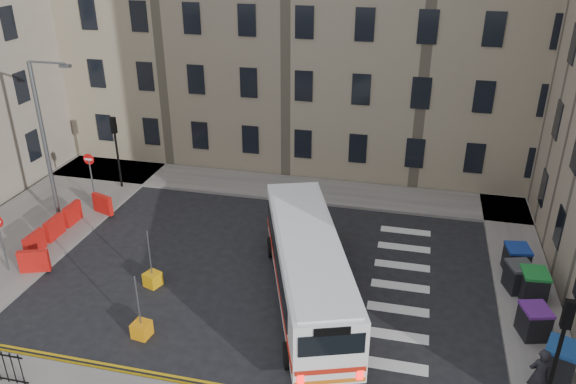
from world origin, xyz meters
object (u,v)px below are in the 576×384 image
at_px(wheelie_bin_a, 560,361).
at_px(wheelie_bin_e, 516,259).
at_px(bollard_yellow, 153,279).
at_px(wheelie_bin_b, 534,321).
at_px(pedestrian, 539,375).
at_px(streetlamp, 45,142).
at_px(wheelie_bin_c, 533,285).
at_px(bus, 308,265).
at_px(wheelie_bin_d, 519,277).
at_px(bollard_chevron, 142,329).

height_order(wheelie_bin_a, wheelie_bin_e, wheelie_bin_a).
bearing_deg(bollard_yellow, wheelie_bin_b, 0.46).
xyz_separation_m(wheelie_bin_a, pedestrian, (-0.89, -1.22, 0.34)).
xyz_separation_m(streetlamp, wheelie_bin_a, (22.30, -5.79, -3.56)).
xyz_separation_m(wheelie_bin_b, wheelie_bin_e, (-0.09, 4.22, 0.01)).
relative_size(wheelie_bin_c, bollard_yellow, 2.08).
relative_size(bus, wheelie_bin_e, 8.65).
xyz_separation_m(bus, wheelie_bin_d, (8.21, 2.49, -0.88)).
height_order(wheelie_bin_e, pedestrian, pedestrian).
height_order(wheelie_bin_d, wheelie_bin_e, wheelie_bin_e).
bearing_deg(wheelie_bin_c, wheelie_bin_b, -102.46).
height_order(streetlamp, bollard_chevron, streetlamp).
bearing_deg(bollard_yellow, wheelie_bin_d, 11.51).
bearing_deg(wheelie_bin_b, pedestrian, -112.36).
relative_size(wheelie_bin_e, bollard_chevron, 2.03).
bearing_deg(bollard_chevron, wheelie_bin_e, 28.37).
relative_size(bus, wheelie_bin_b, 8.26).
xyz_separation_m(streetlamp, bollard_yellow, (6.96, -3.91, -4.04)).
relative_size(wheelie_bin_d, bollard_chevron, 2.16).
xyz_separation_m(streetlamp, pedestrian, (21.40, -7.01, -3.23)).
height_order(streetlamp, wheelie_bin_d, streetlamp).
height_order(streetlamp, bus, streetlamp).
xyz_separation_m(wheelie_bin_b, bollard_yellow, (-14.82, -0.12, -0.44)).
distance_m(wheelie_bin_e, bollard_yellow, 15.36).
bearing_deg(bollard_chevron, streetlamp, 138.95).
height_order(streetlamp, wheelie_bin_b, streetlamp).
distance_m(wheelie_bin_e, bollard_chevron, 15.57).
bearing_deg(wheelie_bin_b, bus, 161.81).
xyz_separation_m(wheelie_bin_a, wheelie_bin_c, (-0.21, 4.33, 0.00)).
height_order(pedestrian, bollard_chevron, pedestrian).
distance_m(streetlamp, wheelie_bin_e, 21.99).
bearing_deg(bus, streetlamp, 146.21).
height_order(wheelie_bin_d, bollard_yellow, wheelie_bin_d).
height_order(wheelie_bin_c, bollard_chevron, wheelie_bin_c).
relative_size(bus, wheelie_bin_c, 8.45).
height_order(wheelie_bin_a, bollard_chevron, wheelie_bin_a).
bearing_deg(bollard_yellow, wheelie_bin_e, 16.42).
xyz_separation_m(wheelie_bin_d, pedestrian, (-0.22, -6.08, 0.37)).
distance_m(bollard_yellow, bollard_chevron, 3.22).
distance_m(wheelie_bin_c, bollard_chevron, 15.13).
relative_size(wheelie_bin_b, wheelie_bin_e, 1.05).
xyz_separation_m(wheelie_bin_c, wheelie_bin_e, (-0.39, 1.90, -0.02)).
bearing_deg(bollard_yellow, pedestrian, -12.10).
xyz_separation_m(wheelie_bin_c, bollard_yellow, (-15.12, -2.45, -0.48)).
bearing_deg(bollard_yellow, streetlamp, 150.66).
height_order(streetlamp, bollard_yellow, streetlamp).
bearing_deg(streetlamp, wheelie_bin_d, -2.46).
height_order(wheelie_bin_a, bollard_yellow, wheelie_bin_a).
bearing_deg(wheelie_bin_d, bus, 179.76).
bearing_deg(streetlamp, wheelie_bin_b, -9.89).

